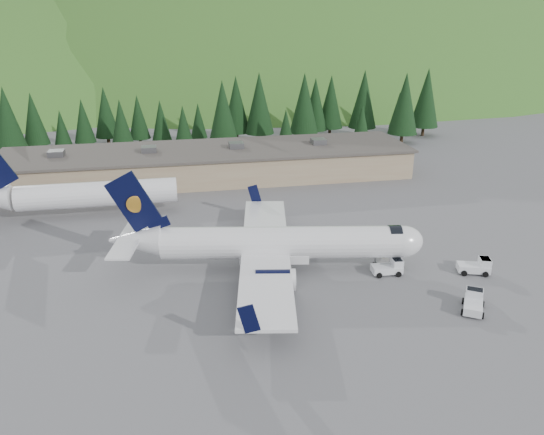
{
  "coord_description": "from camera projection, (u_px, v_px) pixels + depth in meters",
  "views": [
    {
      "loc": [
        -11.83,
        -52.91,
        27.04
      ],
      "look_at": [
        0.0,
        6.0,
        4.0
      ],
      "focal_mm": 35.0,
      "sensor_mm": 36.0,
      "label": 1
    }
  ],
  "objects": [
    {
      "name": "ground",
      "position": [
        282.0,
        269.0,
        60.29
      ],
      "size": [
        600.0,
        600.0,
        0.0
      ],
      "primitive_type": "plane",
      "color": "#5E5E63"
    },
    {
      "name": "airliner",
      "position": [
        273.0,
        244.0,
        59.16
      ],
      "size": [
        35.07,
        33.09,
        11.67
      ],
      "rotation": [
        0.0,
        0.0,
        -0.18
      ],
      "color": "white",
      "rests_on": "ground"
    },
    {
      "name": "second_airliner",
      "position": [
        77.0,
        195.0,
        74.66
      ],
      "size": [
        27.5,
        11.0,
        10.05
      ],
      "color": "white",
      "rests_on": "ground"
    },
    {
      "name": "baggage_tug_a",
      "position": [
        390.0,
        267.0,
        58.88
      ],
      "size": [
        3.41,
        2.2,
        1.76
      ],
      "rotation": [
        0.0,
        0.0,
        -0.07
      ],
      "color": "silver",
      "rests_on": "ground"
    },
    {
      "name": "baggage_tug_b",
      "position": [
        477.0,
        266.0,
        59.03
      ],
      "size": [
        3.78,
        2.87,
        1.82
      ],
      "rotation": [
        0.0,
        0.0,
        -0.31
      ],
      "color": "silver",
      "rests_on": "ground"
    },
    {
      "name": "baggage_tug_c",
      "position": [
        473.0,
        302.0,
        51.7
      ],
      "size": [
        3.3,
        3.79,
        1.82
      ],
      "rotation": [
        0.0,
        0.0,
        1.01
      ],
      "color": "silver",
      "rests_on": "ground"
    },
    {
      "name": "terminal_building",
      "position": [
        208.0,
        163.0,
        93.22
      ],
      "size": [
        71.0,
        17.0,
        6.1
      ],
      "color": "#94785B",
      "rests_on": "ground"
    },
    {
      "name": "ramp_worker",
      "position": [
        384.0,
        250.0,
        62.75
      ],
      "size": [
        0.81,
        0.7,
        1.86
      ],
      "primitive_type": "imported",
      "rotation": [
        0.0,
        0.0,
        3.6
      ],
      "color": "#FFF30C",
      "rests_on": "ground"
    },
    {
      "name": "tree_line",
      "position": [
        238.0,
        110.0,
        115.04
      ],
      "size": [
        113.39,
        17.65,
        14.5
      ],
      "color": "black",
      "rests_on": "ground"
    },
    {
      "name": "hills",
      "position": [
        295.0,
        230.0,
        289.58
      ],
      "size": [
        614.0,
        330.0,
        300.0
      ],
      "color": "#345A1C",
      "rests_on": "ground"
    }
  ]
}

